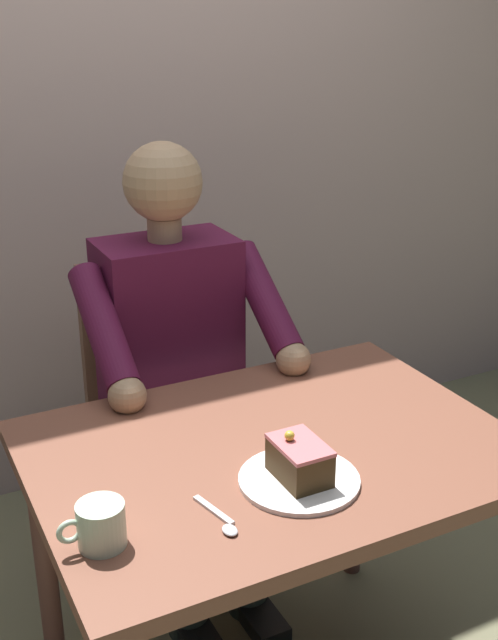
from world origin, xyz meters
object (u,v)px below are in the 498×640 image
dining_table (273,481)px  chair (160,399)px  cake_slice (299,460)px  dessert_spoon (222,521)px  coffee_cup (100,524)px  seated_person (180,372)px

dining_table → chair: (0.00, -0.69, -0.12)m
cake_slice → dessert_spoon: cake_slice is taller
dining_table → coffee_cup: bearing=20.7°
chair → dining_table: bearing=90.0°
chair → seated_person: bearing=90.0°
seated_person → dessert_spoon: size_ratio=8.83×
coffee_cup → dessert_spoon: bearing=169.9°
chair → dessert_spoon: (0.21, 0.89, 0.21)m
chair → coffee_cup: chair is taller
dessert_spoon → seated_person: bearing=-106.4°
dining_table → dessert_spoon: (0.21, 0.20, 0.09)m
dining_table → coffee_cup: (0.42, 0.16, 0.13)m
chair → dessert_spoon: chair is taller
cake_slice → coffee_cup: size_ratio=1.06×
coffee_cup → cake_slice: bearing=-178.1°
seated_person → dining_table: bearing=90.0°
cake_slice → dessert_spoon: bearing=15.1°
chair → dessert_spoon: 0.94m
coffee_cup → seated_person: bearing=-121.8°
dining_table → cake_slice: bearing=81.3°
seated_person → cake_slice: 0.68m
coffee_cup → dessert_spoon: coffee_cup is taller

